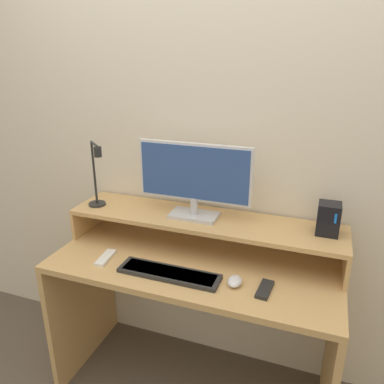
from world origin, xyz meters
TOP-DOWN VIEW (x-y plane):
  - wall_back at (0.00, 0.63)m, footprint 6.00×0.05m
  - desk at (0.00, 0.30)m, footprint 1.37×0.59m
  - monitor_shelf at (0.00, 0.44)m, footprint 1.37×0.31m
  - monitor at (-0.05, 0.43)m, footprint 0.56×0.13m
  - desk_lamp at (-0.56, 0.38)m, footprint 0.15×0.15m
  - router_dock at (0.58, 0.47)m, footprint 0.10×0.10m
  - keyboard at (-0.07, 0.15)m, footprint 0.47×0.12m
  - mouse at (0.23, 0.18)m, footprint 0.06×0.09m
  - remote_control at (-0.41, 0.17)m, footprint 0.06×0.15m
  - remote_secondary at (0.36, 0.18)m, footprint 0.06×0.14m

SIDE VIEW (x-z plane):
  - desk at x=0.00m, z-range 0.17..0.95m
  - remote_control at x=-0.41m, z-range 0.78..0.79m
  - remote_secondary at x=0.36m, z-range 0.78..0.79m
  - keyboard at x=-0.07m, z-range 0.78..0.80m
  - mouse at x=0.23m, z-range 0.78..0.81m
  - monitor_shelf at x=0.00m, z-range 0.84..1.01m
  - router_dock at x=0.58m, z-range 0.95..1.09m
  - desk_lamp at x=-0.56m, z-range 0.93..1.28m
  - monitor at x=-0.05m, z-range 0.96..1.34m
  - wall_back at x=0.00m, z-range 0.00..2.50m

